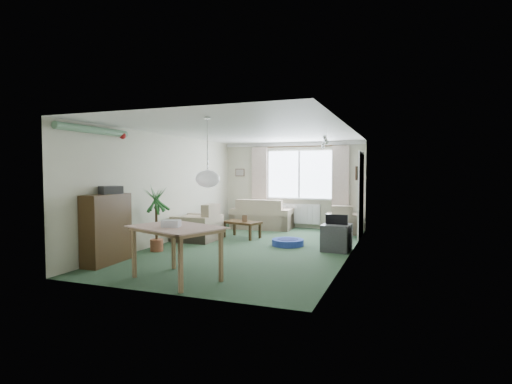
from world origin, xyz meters
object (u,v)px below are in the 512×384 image
(armchair_corner, at_px, (343,219))
(bookshelf, at_px, (107,229))
(tv_cube, at_px, (337,238))
(armchair_left, at_px, (197,222))
(coffee_table, at_px, (242,230))
(dining_table, at_px, (177,254))
(pet_bed, at_px, (288,242))
(sofa, at_px, (262,214))
(houseplant, at_px, (156,219))

(armchair_corner, relative_size, bookshelf, 0.67)
(bookshelf, bearing_deg, tv_cube, 32.34)
(armchair_left, xyz_separation_m, coffee_table, (0.84, 0.67, -0.23))
(armchair_left, height_order, dining_table, armchair_left)
(armchair_corner, distance_m, dining_table, 5.57)
(armchair_left, xyz_separation_m, pet_bed, (2.13, 0.09, -0.35))
(dining_table, bearing_deg, bookshelf, 164.45)
(armchair_left, height_order, bookshelf, bookshelf)
(sofa, distance_m, dining_table, 5.38)
(armchair_corner, height_order, tv_cube, armchair_corner)
(houseplant, bearing_deg, armchair_corner, 49.55)
(sofa, relative_size, armchair_corner, 2.03)
(houseplant, bearing_deg, bookshelf, -99.05)
(sofa, height_order, armchair_left, armchair_left)
(armchair_corner, distance_m, pet_bed, 2.35)
(bookshelf, distance_m, houseplant, 1.21)
(bookshelf, relative_size, pet_bed, 1.76)
(coffee_table, distance_m, houseplant, 2.33)
(armchair_corner, relative_size, dining_table, 0.66)
(coffee_table, height_order, pet_bed, coffee_table)
(armchair_corner, relative_size, houseplant, 0.63)
(sofa, xyz_separation_m, dining_table, (0.56, -5.35, -0.03))
(armchair_left, relative_size, dining_table, 0.77)
(pet_bed, bearing_deg, dining_table, -104.17)
(armchair_left, xyz_separation_m, houseplant, (-0.15, -1.40, 0.22))
(sofa, distance_m, houseplant, 3.81)
(sofa, relative_size, houseplant, 1.28)
(armchair_left, relative_size, bookshelf, 0.79)
(coffee_table, relative_size, houseplant, 0.69)
(pet_bed, bearing_deg, armchair_left, -177.47)
(armchair_corner, height_order, houseplant, houseplant)
(houseplant, bearing_deg, coffee_table, 64.43)
(armchair_left, distance_m, dining_table, 3.34)
(armchair_left, distance_m, houseplant, 1.42)
(armchair_left, bearing_deg, coffee_table, 128.70)
(sofa, relative_size, armchair_left, 1.74)
(sofa, relative_size, dining_table, 1.34)
(pet_bed, bearing_deg, houseplant, -146.90)
(coffee_table, bearing_deg, bookshelf, -109.87)
(armchair_corner, height_order, coffee_table, armchair_corner)
(tv_cube, bearing_deg, houseplant, -155.08)
(armchair_left, bearing_deg, pet_bed, 92.67)
(armchair_corner, bearing_deg, dining_table, 67.09)
(armchair_corner, relative_size, pet_bed, 1.19)
(houseplant, relative_size, dining_table, 1.04)
(sofa, distance_m, armchair_left, 2.42)
(dining_table, height_order, tv_cube, dining_table)
(houseplant, distance_m, pet_bed, 2.79)
(sofa, height_order, bookshelf, bookshelf)
(coffee_table, relative_size, pet_bed, 1.29)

